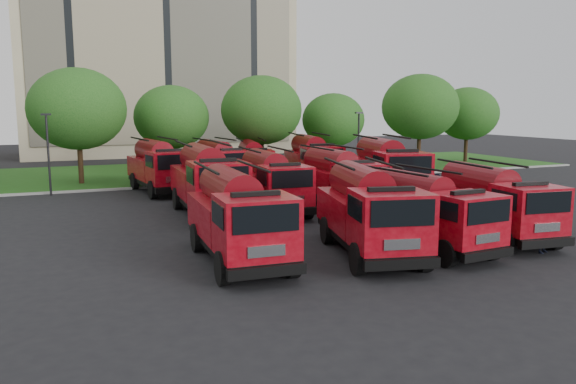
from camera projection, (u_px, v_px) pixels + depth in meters
name	position (u px, v px, depth m)	size (l,w,h in m)	color
ground	(309.00, 241.00, 23.31)	(140.00, 140.00, 0.00)	black
lawn	(181.00, 172.00, 47.06)	(70.00, 16.00, 0.12)	#224913
curb	(204.00, 184.00, 39.66)	(70.00, 0.30, 0.14)	gray
apartment_building	(156.00, 46.00, 65.98)	(30.00, 14.18, 25.00)	beige
tree_2	(78.00, 109.00, 39.13)	(6.72, 6.72, 8.22)	#382314
tree_3	(171.00, 117.00, 44.15)	(5.88, 5.88, 7.19)	#382314
tree_4	(262.00, 110.00, 45.34)	(6.55, 6.55, 8.01)	#382314
tree_5	(333.00, 120.00, 49.02)	(5.46, 5.46, 6.68)	#382314
tree_6	(420.00, 107.00, 50.48)	(6.89, 6.89, 8.42)	#382314
tree_7	(467.00, 114.00, 55.05)	(6.05, 6.05, 7.39)	#382314
lamp_post_0	(48.00, 149.00, 34.82)	(0.60, 0.25, 5.11)	black
lamp_post_1	(358.00, 141.00, 43.10)	(0.60, 0.25, 5.11)	black
fire_truck_0	(237.00, 216.00, 20.13)	(2.90, 7.25, 3.25)	black
fire_truck_1	(368.00, 211.00, 21.11)	(4.00, 7.56, 3.28)	black
fire_truck_2	(426.00, 212.00, 21.83)	(2.76, 6.65, 2.96)	black
fire_truck_3	(493.00, 203.00, 23.67)	(3.04, 6.88, 3.03)	black
fire_truck_4	(207.00, 180.00, 28.83)	(3.10, 7.85, 3.53)	black
fire_truck_5	(271.00, 182.00, 29.63)	(2.84, 7.08, 3.17)	black
fire_truck_6	(339.00, 179.00, 30.70)	(2.64, 7.05, 3.20)	black
fire_truck_7	(386.00, 169.00, 33.48)	(4.48, 8.37, 3.63)	black
fire_truck_8	(159.00, 166.00, 36.45)	(3.33, 7.58, 3.34)	black
fire_truck_9	(220.00, 163.00, 39.47)	(3.01, 7.08, 3.14)	black
fire_truck_10	(252.00, 162.00, 40.92)	(3.55, 6.98, 3.03)	black
fire_truck_11	(312.00, 160.00, 40.57)	(3.80, 7.86, 3.43)	black
firefighter_0	(543.00, 253.00, 21.49)	(0.64, 0.47, 1.75)	black
firefighter_1	(497.00, 256.00, 20.94)	(0.79, 0.43, 1.61)	#B8290E
firefighter_2	(548.00, 229.00, 25.71)	(1.07, 0.61, 1.82)	#B8290E
firefighter_4	(286.00, 216.00, 28.71)	(0.96, 0.63, 1.96)	black
firefighter_5	(435.00, 206.00, 31.36)	(1.73, 0.75, 1.86)	black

